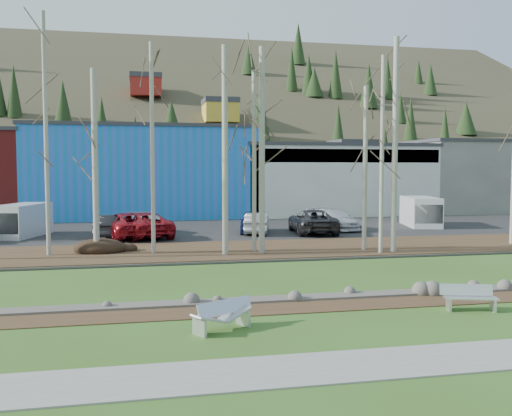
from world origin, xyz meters
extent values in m
plane|color=#35521B|center=(0.00, 0.00, 0.00)|extent=(200.00, 200.00, 0.00)
cube|color=slate|center=(0.00, -3.50, 0.02)|extent=(80.00, 2.00, 0.04)
cube|color=#382616|center=(0.00, 2.10, 0.01)|extent=(80.00, 1.80, 0.03)
cube|color=#382616|center=(0.00, 14.50, 0.07)|extent=(80.00, 7.00, 0.15)
cube|color=black|center=(0.00, 25.00, 0.07)|extent=(80.00, 14.00, 0.14)
cube|color=#1375C2|center=(-6.00, 39.00, 4.00)|extent=(20.00, 12.00, 8.00)
cube|color=#333338|center=(-6.00, 39.00, 8.15)|extent=(20.40, 12.24, 0.30)
cube|color=#BCBBB7|center=(12.00, 39.00, 3.25)|extent=(18.00, 12.00, 6.50)
cube|color=#333338|center=(12.00, 39.00, 6.65)|extent=(18.36, 12.24, 0.30)
cube|color=navy|center=(12.00, 33.10, 5.60)|extent=(17.64, 0.20, 1.20)
cube|color=#65635E|center=(28.00, 39.00, 3.50)|extent=(14.00, 12.00, 7.00)
cube|color=#333338|center=(28.00, 39.00, 7.15)|extent=(14.28, 12.24, 0.30)
cube|color=silver|center=(2.97, 0.71, 0.20)|extent=(0.21, 0.50, 0.40)
cube|color=silver|center=(4.27, 0.31, 0.20)|extent=(0.21, 0.50, 0.40)
cube|color=silver|center=(3.56, 0.70, 0.63)|extent=(1.59, 0.58, 0.37)
cube|color=silver|center=(3.62, 0.51, 0.41)|extent=(1.69, 0.91, 0.05)
cube|color=silver|center=(-5.05, -0.44, 0.22)|extent=(0.35, 0.53, 0.45)
cube|color=silver|center=(-3.72, 0.31, 0.22)|extent=(0.35, 0.53, 0.45)
cube|color=silver|center=(-4.27, 0.13, 0.61)|extent=(1.69, 1.08, 0.40)
cube|color=#A6A9AC|center=(-4.78, -0.29, 0.41)|extent=(1.02, 0.88, 0.33)
cube|color=#A6A9AC|center=(-3.99, 0.16, 0.41)|extent=(1.02, 0.88, 0.33)
ellipsoid|color=black|center=(-8.57, 14.91, 0.41)|extent=(2.64, 1.86, 0.52)
cylinder|color=#A9A79A|center=(-11.00, 14.37, 6.14)|extent=(0.21, 0.21, 11.98)
cylinder|color=#A9A79A|center=(-8.70, 14.54, 4.82)|extent=(0.30, 0.30, 9.33)
cylinder|color=#A9A79A|center=(-5.85, 14.02, 5.48)|extent=(0.21, 0.21, 10.66)
cylinder|color=#A9A79A|center=(-0.42, 12.84, 5.35)|extent=(0.30, 0.30, 10.41)
cylinder|color=#A9A79A|center=(-0.65, 13.63, 4.84)|extent=(0.22, 0.22, 9.37)
cylinder|color=#A9A79A|center=(5.58, 11.70, 5.16)|extent=(0.20, 0.20, 10.02)
cylinder|color=#A9A79A|center=(6.43, 12.02, 5.67)|extent=(0.29, 0.29, 11.03)
cylinder|color=#A9A79A|center=(5.21, 12.99, 4.48)|extent=(0.24, 0.24, 8.66)
cylinder|color=#A9A79A|center=(-0.67, 13.63, 4.84)|extent=(0.22, 0.22, 9.37)
cylinder|color=#A9A79A|center=(-2.31, 12.84, 5.35)|extent=(0.30, 0.30, 10.41)
imported|color=black|center=(-8.22, 21.54, 0.85)|extent=(2.09, 4.47, 1.42)
imported|color=maroon|center=(-7.32, 20.95, 0.93)|extent=(4.06, 6.16, 1.57)
imported|color=#9EA0A6|center=(-5.94, 22.67, 0.83)|extent=(3.17, 5.08, 1.37)
imported|color=#111947|center=(1.00, 22.12, 0.88)|extent=(2.52, 4.58, 1.48)
imported|color=#A7A7A9|center=(1.17, 21.53, 0.83)|extent=(2.53, 4.45, 1.39)
imported|color=#2B2B2D|center=(4.84, 21.00, 0.93)|extent=(3.21, 5.94, 1.58)
imported|color=silver|center=(6.99, 22.77, 0.87)|extent=(3.25, 5.39, 1.46)
imported|color=maroon|center=(-6.30, 20.95, 0.93)|extent=(4.06, 6.16, 1.57)
cube|color=white|center=(14.26, 23.94, 1.23)|extent=(3.23, 5.33, 2.18)
cube|color=black|center=(13.78, 22.03, 1.23)|extent=(2.16, 1.49, 1.35)
cube|color=silver|center=(-13.85, 23.13, 1.17)|extent=(3.21, 5.07, 2.06)
cube|color=black|center=(-14.38, 21.34, 1.17)|extent=(2.06, 1.47, 1.28)
camera|label=1|loc=(-6.63, -15.42, 4.49)|focal=40.00mm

